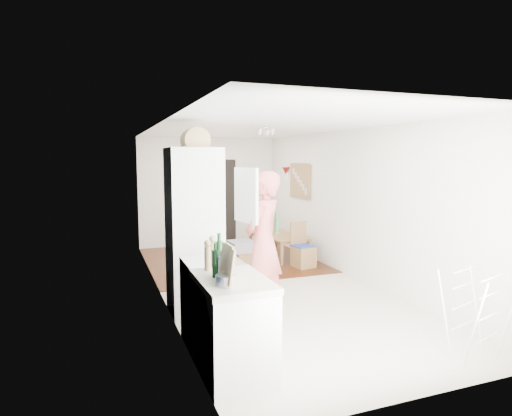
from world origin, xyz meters
TOP-DOWN VIEW (x-y plane):
  - room_shell at (0.00, 0.00)m, footprint 3.20×7.00m
  - floor at (0.00, 0.00)m, footprint 3.20×7.00m
  - wood_floor_overlay at (0.00, 1.85)m, footprint 3.20×3.30m
  - sage_wall_panel at (-1.59, -2.00)m, footprint 0.02×3.00m
  - tile_splashback at (-1.59, -2.55)m, footprint 0.02×1.90m
  - doorway_recess at (0.20, 3.48)m, footprint 0.90×0.04m
  - base_cabinet at (-1.30, -2.55)m, footprint 0.60×0.90m
  - worktop at (-1.30, -2.55)m, footprint 0.62×0.92m
  - range_cooker at (-1.30, -1.80)m, footprint 0.60×0.60m
  - cooker_top at (-1.30, -1.80)m, footprint 0.60×0.60m
  - fridge_housing at (-1.27, -0.78)m, footprint 0.66×0.66m
  - fridge_door at (-0.66, -1.08)m, footprint 0.14×0.56m
  - fridge_interior at (-0.96, -0.78)m, footprint 0.02×0.52m
  - pinboard at (1.58, 1.90)m, footprint 0.03×0.90m
  - pinboard_frame at (1.57, 1.90)m, footprint 0.00×0.94m
  - wall_sconce at (1.54, 2.55)m, footprint 0.18×0.18m
  - person at (-0.41, -1.06)m, footprint 0.94×0.93m
  - dining_table at (1.02, 1.68)m, footprint 0.82×1.26m
  - dining_chair at (1.11, 0.78)m, footprint 0.41×0.41m
  - stool at (-0.11, 0.71)m, footprint 0.37×0.37m
  - grey_drape at (-0.12, 0.73)m, footprint 0.45×0.45m
  - drying_rack at (1.11, -3.07)m, footprint 0.55×0.53m
  - bread_bin at (-1.24, -0.81)m, footprint 0.41×0.40m
  - red_casserole at (-1.23, -1.83)m, footprint 0.28×0.28m
  - steel_pan at (-1.42, -2.73)m, footprint 0.21×0.21m
  - held_bottle at (-0.29, -1.21)m, footprint 0.06×0.06m
  - bottle_a at (-1.39, -2.41)m, footprint 0.10×0.10m
  - bottle_b at (-1.44, -2.46)m, footprint 0.08×0.08m
  - bottle_c at (-1.39, -2.51)m, footprint 0.11×0.11m
  - pepper_mill_front at (-1.44, -2.18)m, footprint 0.06×0.06m
  - pepper_mill_back at (-1.35, -2.02)m, footprint 0.08×0.08m
  - chopping_boards at (-1.40, -2.71)m, footprint 0.05×0.26m

SIDE VIEW (x-z plane):
  - floor at x=0.00m, z-range -0.01..0.01m
  - wood_floor_overlay at x=0.00m, z-range 0.00..0.01m
  - stool at x=-0.11m, z-range 0.00..0.41m
  - dining_table at x=1.02m, z-range 0.00..0.42m
  - dining_chair at x=1.11m, z-range 0.00..0.85m
  - base_cabinet at x=-1.30m, z-range 0.00..0.86m
  - range_cooker at x=-1.30m, z-range 0.00..0.88m
  - drying_rack at x=1.11m, z-range 0.00..0.89m
  - grey_drape at x=-0.12m, z-range 0.41..0.59m
  - worktop at x=-1.30m, z-range 0.86..0.92m
  - cooker_top at x=-1.30m, z-range 0.88..0.92m
  - steel_pan at x=-1.42m, z-range 0.92..1.01m
  - red_casserole at x=-1.23m, z-range 0.92..1.08m
  - doorway_recess at x=0.20m, z-range 0.00..2.00m
  - bottle_c at x=-1.39m, z-range 0.92..1.12m
  - pepper_mill_front at x=-1.44m, z-range 0.92..1.15m
  - pepper_mill_back at x=-1.35m, z-range 0.92..1.16m
  - bottle_b at x=-1.44m, z-range 0.92..1.18m
  - fridge_housing at x=-1.27m, z-range 0.00..2.15m
  - bottle_a at x=-1.39m, z-range 0.92..1.24m
  - person at x=-0.41m, z-range 0.00..2.19m
  - chopping_boards at x=-1.40m, z-range 0.92..1.27m
  - tile_splashback at x=-1.59m, z-range 0.90..1.40m
  - held_bottle at x=-0.29m, z-range 1.06..1.32m
  - room_shell at x=0.00m, z-range 0.00..2.50m
  - fridge_door at x=-0.66m, z-range 1.20..1.90m
  - fridge_interior at x=-0.96m, z-range 1.22..1.88m
  - pinboard at x=1.58m, z-range 1.20..1.90m
  - pinboard_frame at x=1.57m, z-range 1.18..1.92m
  - wall_sconce at x=1.54m, z-range 1.67..1.83m
  - sage_wall_panel at x=-1.59m, z-range 1.20..2.50m
  - bread_bin at x=-1.24m, z-range 2.15..2.33m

